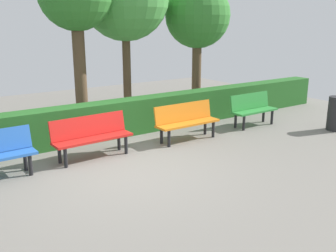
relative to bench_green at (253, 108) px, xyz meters
The scene contains 7 objects.
ground_plane 4.49m from the bench_green, 10.54° to the left, with size 18.17×18.17×0.00m, color gray.
bench_green is the anchor object (origin of this frame).
bench_orange 2.25m from the bench_green, ahead, with size 1.61×0.47×0.86m.
bench_red 4.60m from the bench_green, ahead, with size 1.66×0.53×0.86m.
hedge_row 3.60m from the bench_green, 19.69° to the right, with size 14.17×0.54×0.87m, color #266023.
tree_near 3.49m from the bench_green, 92.17° to the right, with size 1.99×1.99×3.90m.
trash_bin 2.10m from the bench_green, 132.65° to the left, with size 0.42×0.42×0.87m, color #262628.
Camera 1 is at (3.19, 6.13, 2.71)m, focal length 40.96 mm.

